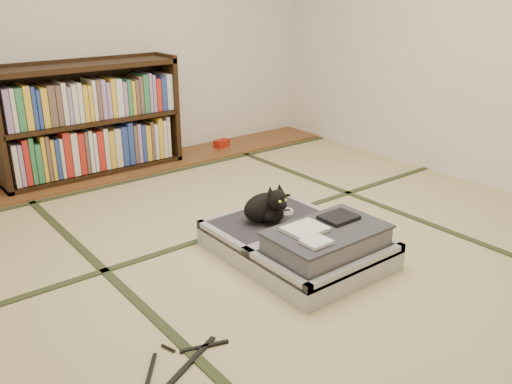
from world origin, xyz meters
TOP-DOWN VIEW (x-y plane):
  - floor at (0.00, 0.00)m, footprint 4.50×4.50m
  - wood_strip at (0.00, 2.00)m, footprint 4.00×0.50m
  - red_item at (0.93, 2.03)m, footprint 0.17×0.12m
  - tatami_borders at (0.00, 0.49)m, footprint 4.00×4.50m
  - bookcase at (-0.36, 2.07)m, footprint 1.51×0.35m
  - suitcase at (-0.03, -0.18)m, footprint 0.75×1.00m
  - cat at (-0.04, 0.12)m, footprint 0.33×0.34m
  - cable_coil at (0.14, 0.15)m, footprint 0.10×0.10m
  - hanger at (-1.07, -0.56)m, footprint 0.45×0.30m

SIDE VIEW (x-z plane):
  - floor at x=0.00m, z-range 0.00..0.00m
  - tatami_borders at x=0.00m, z-range 0.00..0.01m
  - hanger at x=-1.07m, z-range 0.00..0.01m
  - wood_strip at x=0.00m, z-range 0.00..0.02m
  - red_item at x=0.93m, z-range 0.02..0.09m
  - suitcase at x=-0.03m, z-range -0.04..0.25m
  - cable_coil at x=0.14m, z-range 0.14..0.17m
  - cat at x=-0.04m, z-range 0.11..0.38m
  - bookcase at x=-0.36m, z-range -0.04..0.94m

